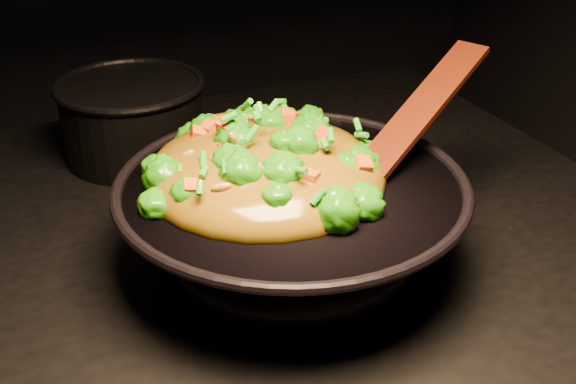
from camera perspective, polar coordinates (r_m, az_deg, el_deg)
name	(u,v)px	position (r m, az deg, el deg)	size (l,w,h in m)	color
wok	(292,225)	(0.83, 0.28, -2.66)	(0.38, 0.38, 0.11)	black
stir_fry	(265,141)	(0.79, -1.86, 4.07)	(0.27, 0.27, 0.09)	#227B08
spatula	(414,117)	(0.86, 9.95, 5.82)	(0.29, 0.04, 0.01)	#311708
back_pot	(133,119)	(1.11, -12.16, 5.69)	(0.21, 0.21, 0.12)	black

